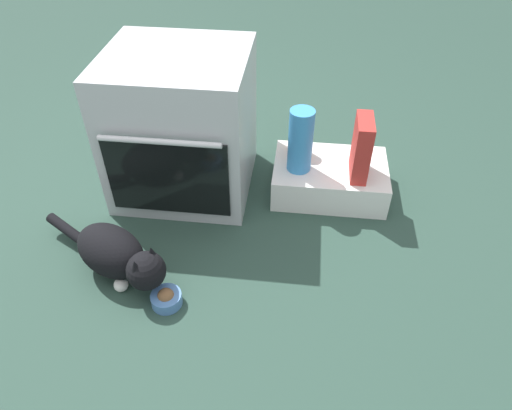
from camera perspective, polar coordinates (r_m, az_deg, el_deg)
name	(u,v)px	position (r m, az deg, el deg)	size (l,w,h in m)	color
ground	(161,247)	(2.05, -11.55, -5.02)	(8.00, 8.00, 0.00)	#284238
oven	(182,125)	(2.18, -9.02, 9.57)	(0.61, 0.62, 0.66)	#B7BABF
pantry_cabinet	(329,178)	(2.27, 8.92, 3.25)	(0.53, 0.36, 0.16)	white
food_bowl	(166,298)	(1.83, -10.86, -11.09)	(0.12, 0.12, 0.07)	#4C7AB7
cat	(117,255)	(1.90, -16.55, -5.80)	(0.61, 0.38, 0.22)	black
cereal_box	(361,148)	(2.11, 12.72, 6.77)	(0.07, 0.18, 0.28)	#B72D28
sauce_jar	(299,139)	(2.25, 5.28, 7.97)	(0.08, 0.08, 0.14)	#D16023
water_bottle	(301,141)	(2.10, 5.44, 7.80)	(0.11, 0.11, 0.30)	#388CD1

